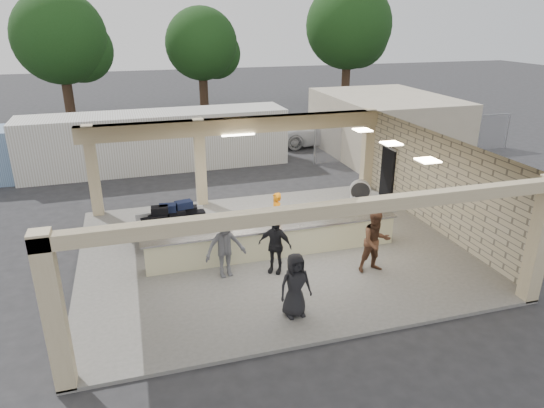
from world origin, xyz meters
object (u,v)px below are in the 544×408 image
object	(u,v)px
baggage_counter	(275,241)
passenger_a	(376,242)
car_white_b	(404,123)
container_white	(157,141)
car_dark	(312,125)
passenger_d	(295,285)
passenger_c	(225,246)
drum_fan	(360,191)
car_white_a	(320,131)
baggage_handler	(276,216)
luggage_cart	(173,221)
passenger_b	(275,245)

from	to	relation	value
baggage_counter	passenger_a	xyz separation A→B (m)	(2.53, -1.78, 0.46)
car_white_b	container_white	xyz separation A→B (m)	(-15.95, -3.26, 0.70)
baggage_counter	car_dark	distance (m)	17.48
passenger_d	car_white_b	size ratio (longest dim) A/B	0.38
passenger_c	container_white	size ratio (longest dim) A/B	0.15
passenger_c	passenger_d	distance (m)	2.75
drum_fan	car_white_a	bearing A→B (deg)	100.89
drum_fan	passenger_a	size ratio (longest dim) A/B	0.50
baggage_handler	baggage_counter	bearing A→B (deg)	-22.23
car_dark	luggage_cart	bearing A→B (deg)	-178.34
passenger_b	car_white_a	xyz separation A→B (m)	(7.22, 14.57, -0.17)
baggage_handler	passenger_d	size ratio (longest dim) A/B	0.96
baggage_handler	passenger_d	distance (m)	4.58
luggage_cart	passenger_b	size ratio (longest dim) A/B	1.45
container_white	passenger_d	bearing A→B (deg)	-82.32
passenger_b	car_dark	xyz separation A→B (m)	(7.64, 16.86, -0.31)
drum_fan	baggage_handler	bearing A→B (deg)	-128.11
baggage_counter	car_white_a	xyz separation A→B (m)	(6.91, 13.57, 0.20)
car_white_a	container_white	distance (m)	9.99
passenger_d	car_white_b	world-z (taller)	passenger_d
passenger_d	drum_fan	bearing A→B (deg)	48.19
baggage_handler	car_white_b	world-z (taller)	baggage_handler
passenger_c	luggage_cart	bearing A→B (deg)	103.48
passenger_a	car_white_a	bearing A→B (deg)	73.74
drum_fan	passenger_b	size ratio (longest dim) A/B	0.55
luggage_cart	baggage_handler	size ratio (longest dim) A/B	1.52
drum_fan	car_white_a	size ratio (longest dim) A/B	0.17
passenger_a	car_white_a	xyz separation A→B (m)	(4.39, 15.35, -0.27)
baggage_handler	passenger_b	distance (m)	2.33
car_white_a	container_white	world-z (taller)	container_white
passenger_d	car_dark	bearing A→B (deg)	63.07
baggage_handler	luggage_cart	bearing A→B (deg)	-106.15
passenger_c	container_white	world-z (taller)	container_white
passenger_a	car_white_b	bearing A→B (deg)	56.38
passenger_c	car_white_a	distance (m)	16.82
passenger_d	container_white	size ratio (longest dim) A/B	0.13
luggage_cart	passenger_b	xyz separation A→B (m)	(2.65, -2.94, 0.09)
drum_fan	passenger_c	distance (m)	7.78
baggage_handler	container_white	distance (m)	10.46
drum_fan	passenger_c	world-z (taller)	passenger_c
drum_fan	passenger_c	bearing A→B (deg)	-122.26
passenger_d	container_white	bearing A→B (deg)	94.30
baggage_counter	car_dark	bearing A→B (deg)	65.19
passenger_a	car_dark	world-z (taller)	passenger_a
drum_fan	passenger_d	xyz separation A→B (m)	(-5.15, -6.81, 0.35)
passenger_a	drum_fan	bearing A→B (deg)	67.68
baggage_counter	baggage_handler	world-z (taller)	baggage_handler
car_white_a	container_white	bearing A→B (deg)	103.55
passenger_c	drum_fan	bearing A→B (deg)	24.20
passenger_a	car_white_b	world-z (taller)	passenger_a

